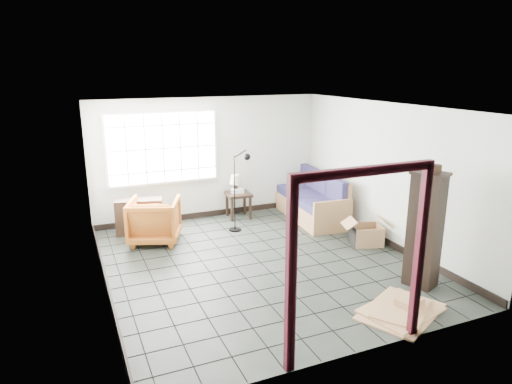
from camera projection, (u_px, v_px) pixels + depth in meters
name	position (u px, v px, depth m)	size (l,w,h in m)	color
ground	(261.00, 263.00, 7.71)	(5.50, 5.50, 0.00)	black
room_shell	(260.00, 165.00, 7.29)	(5.02, 5.52, 2.61)	silver
window_panel	(163.00, 148.00, 9.30)	(2.32, 0.08, 1.52)	silver
doorway_trim	(361.00, 240.00, 4.95)	(1.80, 0.08, 2.20)	#370C15
futon_sofa	(312.00, 201.00, 9.99)	(1.01, 2.31, 1.00)	olive
armchair	(154.00, 218.00, 8.54)	(0.89, 0.84, 0.92)	#9A4816
side_table	(238.00, 197.00, 9.92)	(0.55, 0.55, 0.56)	black
table_lamp	(235.00, 180.00, 9.86)	(0.34, 0.34, 0.39)	black
projector	(237.00, 191.00, 9.90)	(0.28, 0.23, 0.09)	silver
floor_lamp	(241.00, 188.00, 9.04)	(0.46, 0.29, 1.64)	black
console_shelf	(140.00, 216.00, 9.00)	(0.96, 0.55, 0.70)	black
tall_shelf	(425.00, 229.00, 6.70)	(0.52, 0.58, 1.76)	black
pot	(436.00, 169.00, 6.41)	(0.19, 0.19, 0.11)	black
open_box	(366.00, 235.00, 8.48)	(0.98, 0.67, 0.50)	#A0724D
cardboard_pile	(402.00, 309.00, 6.15)	(1.42, 1.26, 0.17)	#A0724D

